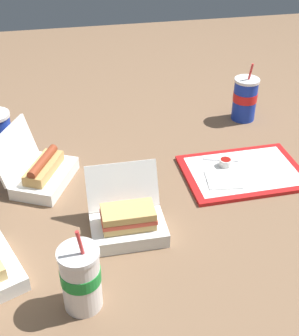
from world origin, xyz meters
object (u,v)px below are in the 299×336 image
(food_tray, at_px, (243,172))
(clamshell_hotdog_center, at_px, (41,172))
(clamshell_sandwich_corner, at_px, (128,221))
(ketchup_cup, at_px, (225,162))
(plastic_fork, at_px, (221,159))
(soda_cup_right, at_px, (81,278))
(soda_cup_left, at_px, (245,99))

(food_tray, relative_size, clamshell_hotdog_center, 1.42)
(clamshell_sandwich_corner, bearing_deg, clamshell_hotdog_center, 128.37)
(ketchup_cup, relative_size, plastic_fork, 0.36)
(plastic_fork, xyz_separation_m, clamshell_hotdog_center, (-0.57, 0.01, 0.03))
(soda_cup_right, bearing_deg, soda_cup_left, 48.93)
(clamshell_sandwich_corner, height_order, soda_cup_right, soda_cup_right)
(ketchup_cup, bearing_deg, food_tray, -37.68)
(soda_cup_right, bearing_deg, ketchup_cup, 42.70)
(plastic_fork, xyz_separation_m, soda_cup_right, (-0.48, -0.48, 0.07))
(food_tray, relative_size, ketchup_cup, 9.40)
(clamshell_hotdog_center, bearing_deg, plastic_fork, -0.60)
(clamshell_sandwich_corner, height_order, soda_cup_left, soda_cup_left)
(clamshell_sandwich_corner, relative_size, soda_cup_left, 0.88)
(food_tray, bearing_deg, soda_cup_left, 69.58)
(ketchup_cup, relative_size, clamshell_sandwich_corner, 0.21)
(food_tray, xyz_separation_m, soda_cup_left, (0.13, 0.35, 0.08))
(clamshell_sandwich_corner, xyz_separation_m, soda_cup_right, (-0.13, -0.21, 0.04))
(ketchup_cup, height_order, soda_cup_right, soda_cup_right)
(plastic_fork, distance_m, soda_cup_right, 0.69)
(soda_cup_left, bearing_deg, food_tray, -110.42)
(clamshell_hotdog_center, distance_m, soda_cup_left, 0.80)
(clamshell_hotdog_center, height_order, soda_cup_right, soda_cup_right)
(clamshell_hotdog_center, bearing_deg, clamshell_sandwich_corner, -51.63)
(plastic_fork, distance_m, clamshell_sandwich_corner, 0.44)
(clamshell_hotdog_center, bearing_deg, ketchup_cup, -4.07)
(ketchup_cup, distance_m, clamshell_sandwich_corner, 0.42)
(clamshell_sandwich_corner, distance_m, soda_cup_left, 0.76)
(clamshell_hotdog_center, relative_size, soda_cup_right, 1.20)
(food_tray, relative_size, plastic_fork, 3.42)
(ketchup_cup, relative_size, clamshell_hotdog_center, 0.15)
(ketchup_cup, bearing_deg, soda_cup_left, 60.44)
(plastic_fork, height_order, clamshell_hotdog_center, clamshell_hotdog_center)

